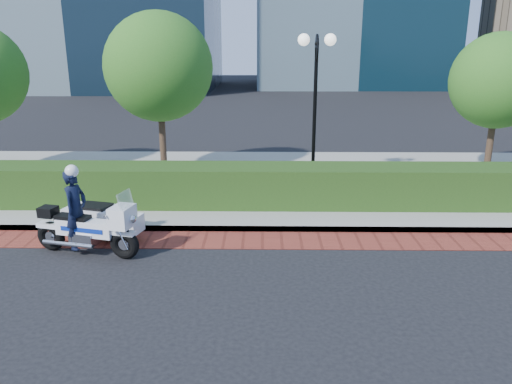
{
  "coord_description": "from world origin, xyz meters",
  "views": [
    {
      "loc": [
        -0.41,
        -8.57,
        4.11
      ],
      "look_at": [
        -0.56,
        1.84,
        1.0
      ],
      "focal_mm": 35.0,
      "sensor_mm": 36.0,
      "label": 1
    }
  ],
  "objects_px": {
    "tree_b": "(159,67)",
    "police_motorcycle": "(91,219)",
    "lamppost": "(315,88)",
    "tree_c": "(498,81)"
  },
  "relations": [
    {
      "from": "police_motorcycle",
      "to": "tree_c",
      "type": "bearing_deg",
      "value": 41.63
    },
    {
      "from": "lamppost",
      "to": "tree_b",
      "type": "height_order",
      "value": "tree_b"
    },
    {
      "from": "lamppost",
      "to": "tree_c",
      "type": "relative_size",
      "value": 0.98
    },
    {
      "from": "lamppost",
      "to": "police_motorcycle",
      "type": "distance_m",
      "value": 6.87
    },
    {
      "from": "tree_b",
      "to": "police_motorcycle",
      "type": "height_order",
      "value": "tree_b"
    },
    {
      "from": "lamppost",
      "to": "police_motorcycle",
      "type": "relative_size",
      "value": 1.86
    },
    {
      "from": "tree_b",
      "to": "tree_c",
      "type": "distance_m",
      "value": 10.01
    },
    {
      "from": "tree_c",
      "to": "police_motorcycle",
      "type": "relative_size",
      "value": 1.9
    },
    {
      "from": "lamppost",
      "to": "police_motorcycle",
      "type": "height_order",
      "value": "lamppost"
    },
    {
      "from": "tree_c",
      "to": "lamppost",
      "type": "bearing_deg",
      "value": -166.7
    }
  ]
}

